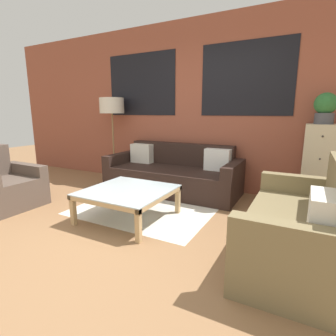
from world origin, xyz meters
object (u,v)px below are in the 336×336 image
(coffee_table, at_px, (128,193))
(potted_plant, at_px, (325,107))
(drawer_cabinet, at_px, (318,167))
(settee_vintage, at_px, (301,229))
(floor_lamp, at_px, (112,108))
(couch_dark, at_px, (173,175))
(armchair_corner, at_px, (4,187))

(coffee_table, xyz_separation_m, potted_plant, (2.05, 1.52, 1.03))
(drawer_cabinet, bearing_deg, settee_vintage, -95.12)
(floor_lamp, bearing_deg, coffee_table, -46.10)
(floor_lamp, xyz_separation_m, drawer_cabinet, (3.45, 0.06, -0.80))
(couch_dark, bearing_deg, settee_vintage, -35.35)
(settee_vintage, xyz_separation_m, drawer_cabinet, (0.14, 1.59, 0.27))
(armchair_corner, bearing_deg, coffee_table, 14.34)
(couch_dark, xyz_separation_m, armchair_corner, (-1.74, -1.76, 0.00))
(floor_lamp, bearing_deg, settee_vintage, -24.86)
(armchair_corner, bearing_deg, drawer_cabinet, 27.23)
(armchair_corner, bearing_deg, potted_plant, 27.23)
(drawer_cabinet, bearing_deg, coffee_table, -143.49)
(armchair_corner, distance_m, floor_lamp, 2.24)
(floor_lamp, relative_size, drawer_cabinet, 1.36)
(settee_vintage, height_order, floor_lamp, floor_lamp)
(potted_plant, bearing_deg, coffee_table, -143.49)
(armchair_corner, height_order, potted_plant, potted_plant)
(armchair_corner, distance_m, potted_plant, 4.45)
(couch_dark, xyz_separation_m, drawer_cabinet, (2.09, 0.21, 0.30))
(armchair_corner, xyz_separation_m, coffee_table, (1.79, 0.46, 0.05))
(potted_plant, bearing_deg, drawer_cabinet, -90.00)
(settee_vintage, bearing_deg, floor_lamp, 155.14)
(coffee_table, height_order, drawer_cabinet, drawer_cabinet)
(floor_lamp, bearing_deg, potted_plant, 1.04)
(coffee_table, distance_m, potted_plant, 2.75)
(settee_vintage, bearing_deg, potted_plant, 84.88)
(coffee_table, relative_size, potted_plant, 2.47)
(settee_vintage, bearing_deg, armchair_corner, -174.14)
(armchair_corner, height_order, drawer_cabinet, drawer_cabinet)
(floor_lamp, bearing_deg, armchair_corner, -101.43)
(potted_plant, bearing_deg, armchair_corner, -152.77)
(settee_vintage, xyz_separation_m, floor_lamp, (-3.31, 1.53, 1.07))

